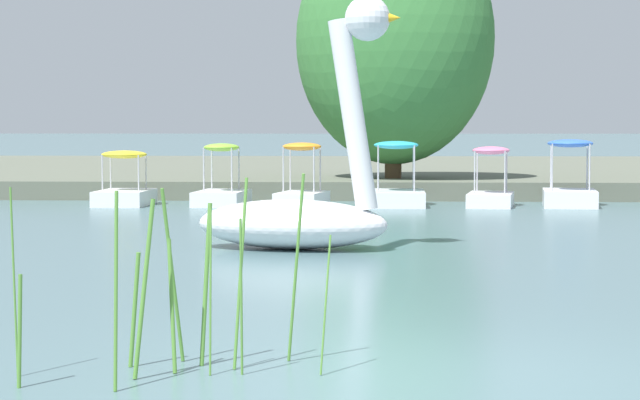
% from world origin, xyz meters
% --- Properties ---
extents(ground_plane, '(682.05, 682.05, 0.00)m').
position_xyz_m(ground_plane, '(0.00, 0.00, 0.00)').
color(ground_plane, slate).
extents(shore_bank_far, '(137.97, 27.71, 0.50)m').
position_xyz_m(shore_bank_far, '(0.00, 35.26, 0.25)').
color(shore_bank_far, '#5B6051').
rests_on(shore_bank_far, ground_plane).
extents(swan_boat, '(3.39, 2.00, 3.99)m').
position_xyz_m(swan_boat, '(-1.46, 9.43, 0.85)').
color(swan_boat, white).
rests_on(swan_boat, ground_plane).
extents(pedal_boat_blue, '(1.49, 2.13, 1.65)m').
position_xyz_m(pedal_boat_blue, '(4.42, 19.75, 0.50)').
color(pedal_boat_blue, white).
rests_on(pedal_boat_blue, ground_plane).
extents(pedal_boat_pink, '(1.35, 2.05, 1.47)m').
position_xyz_m(pedal_boat_pink, '(2.48, 19.61, 0.43)').
color(pedal_boat_pink, white).
rests_on(pedal_boat_pink, ground_plane).
extents(pedal_boat_cyan, '(1.42, 2.26, 1.60)m').
position_xyz_m(pedal_boat_cyan, '(0.16, 19.75, 0.44)').
color(pedal_boat_cyan, white).
rests_on(pedal_boat_cyan, ground_plane).
extents(pedal_boat_orange, '(1.33, 1.89, 1.57)m').
position_xyz_m(pedal_boat_orange, '(-2.14, 19.35, 0.44)').
color(pedal_boat_orange, white).
rests_on(pedal_boat_orange, ground_plane).
extents(pedal_boat_lime, '(1.30, 2.12, 1.54)m').
position_xyz_m(pedal_boat_lime, '(-4.17, 19.69, 0.42)').
color(pedal_boat_lime, white).
rests_on(pedal_boat_lime, ground_plane).
extents(pedal_boat_yellow, '(1.27, 2.04, 1.36)m').
position_xyz_m(pedal_boat_yellow, '(-6.59, 19.61, 0.40)').
color(pedal_boat_yellow, white).
rests_on(pedal_boat_yellow, ground_plane).
extents(tree_willow_near_path, '(7.44, 7.09, 7.39)m').
position_xyz_m(tree_willow_near_path, '(0.14, 23.87, 4.38)').
color(tree_willow_near_path, '#4C3823').
rests_on(tree_willow_near_path, shore_bank_far).
extents(reed_clump_foreground, '(2.49, 1.20, 1.57)m').
position_xyz_m(reed_clump_foreground, '(-1.90, 0.07, 0.65)').
color(reed_clump_foreground, '#568E38').
rests_on(reed_clump_foreground, ground_plane).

